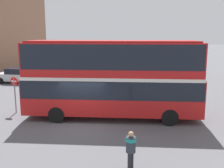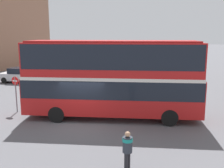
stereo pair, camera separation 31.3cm
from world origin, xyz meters
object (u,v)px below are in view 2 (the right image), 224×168
object	(u,v)px
parked_car_kerb_far	(49,68)
no_entry_sign	(16,89)
parked_car_kerb_near	(20,75)
double_decker_bus	(112,75)
pedestrian_foreground	(127,147)

from	to	relation	value
parked_car_kerb_far	no_entry_sign	world-z (taller)	no_entry_sign
parked_car_kerb_near	no_entry_sign	bearing A→B (deg)	120.73
parked_car_kerb_far	no_entry_sign	distance (m)	17.29
double_decker_bus	pedestrian_foreground	distance (m)	6.80
no_entry_sign	pedestrian_foreground	bearing A→B (deg)	-23.87
double_decker_bus	parked_car_kerb_near	xyz separation A→B (m)	(-14.02, 6.96, -1.96)
pedestrian_foreground	no_entry_sign	xyz separation A→B (m)	(-9.58, 4.24, 0.61)
parked_car_kerb_near	no_entry_sign	world-z (taller)	no_entry_sign
parked_car_kerb_far	no_entry_sign	size ratio (longest dim) A/B	1.75
double_decker_bus	pedestrian_foreground	bearing A→B (deg)	-79.48
parked_car_kerb_near	no_entry_sign	size ratio (longest dim) A/B	1.83
pedestrian_foreground	parked_car_kerb_far	size ratio (longest dim) A/B	0.38
pedestrian_foreground	no_entry_sign	world-z (taller)	no_entry_sign
pedestrian_foreground	parked_car_kerb_near	distance (m)	21.39
double_decker_bus	parked_car_kerb_near	world-z (taller)	double_decker_bus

